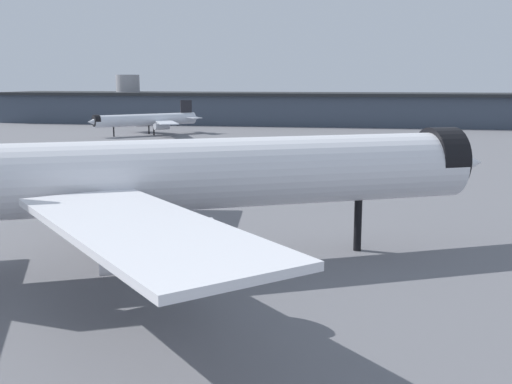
% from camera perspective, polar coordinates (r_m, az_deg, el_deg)
% --- Properties ---
extents(ground, '(900.00, 900.00, 0.00)m').
position_cam_1_polar(ground, '(60.02, -7.90, -7.47)').
color(ground, slate).
extents(airliner_near_gate, '(67.99, 60.58, 20.37)m').
position_cam_1_polar(airliner_near_gate, '(60.50, -7.99, 1.42)').
color(airliner_near_gate, white).
rests_on(airliner_near_gate, ground).
extents(airliner_far_taxiway, '(34.74, 31.10, 11.29)m').
position_cam_1_polar(airliner_far_taxiway, '(208.92, -10.12, 6.61)').
color(airliner_far_taxiway, silver).
rests_on(airliner_far_taxiway, ground).
extents(terminal_building, '(240.56, 49.98, 20.27)m').
position_cam_1_polar(terminal_building, '(255.83, 2.03, 7.80)').
color(terminal_building, '#3D4756').
rests_on(terminal_building, ground).
extents(service_truck_front, '(4.24, 5.96, 3.00)m').
position_cam_1_polar(service_truck_front, '(99.80, 3.75, 0.75)').
color(service_truck_front, black).
rests_on(service_truck_front, ground).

